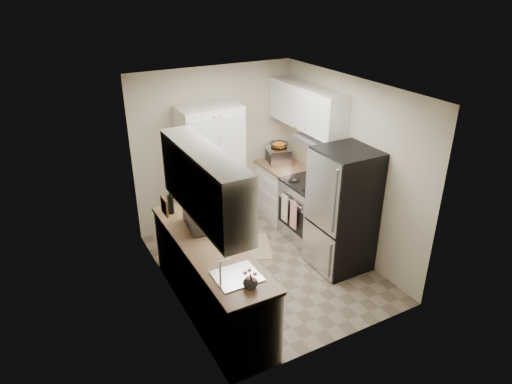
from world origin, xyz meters
TOP-DOWN VIEW (x-y plane):
  - ground at (0.00, 0.00)m, footprint 3.20×3.20m
  - room_shell at (-0.02, -0.01)m, footprint 2.64×3.24m
  - pantry_cabinet at (-0.20, 1.32)m, footprint 0.90×0.55m
  - base_cabinet_left at (-0.99, -0.43)m, footprint 0.60×2.30m
  - countertop_left at (-0.99, -0.43)m, footprint 0.63×2.33m
  - base_cabinet_right at (0.99, 1.19)m, footprint 0.60×0.80m
  - countertop_right at (0.99, 1.19)m, footprint 0.63×0.83m
  - electric_range at (0.97, 0.39)m, footprint 0.71×0.78m
  - refrigerator at (0.94, -0.41)m, footprint 0.70×0.72m
  - microwave at (-0.91, -0.03)m, footprint 0.40×0.54m
  - wine_bottle at (-1.13, 0.47)m, footprint 0.08×0.08m
  - flower_vase at (-0.95, -1.37)m, footprint 0.16×0.16m
  - cutting_board at (-0.81, 0.68)m, footprint 0.10×0.26m
  - toaster_oven at (0.96, 1.32)m, footprint 0.44×0.50m
  - fruit_basket at (0.98, 1.31)m, footprint 0.30×0.30m
  - kitchen_mat at (0.12, 0.54)m, footprint 0.69×0.84m

SIDE VIEW (x-z plane):
  - ground at x=0.00m, z-range 0.00..0.00m
  - kitchen_mat at x=0.12m, z-range 0.00..0.01m
  - base_cabinet_left at x=-0.99m, z-range 0.00..0.88m
  - base_cabinet_right at x=0.99m, z-range 0.00..0.88m
  - electric_range at x=0.97m, z-range -0.09..1.04m
  - refrigerator at x=0.94m, z-range 0.00..1.70m
  - countertop_left at x=-0.99m, z-range 0.88..0.92m
  - countertop_right at x=0.99m, z-range 0.88..0.92m
  - flower_vase at x=-0.95m, z-range 0.92..1.07m
  - pantry_cabinet at x=-0.20m, z-range 0.00..2.00m
  - toaster_oven at x=0.96m, z-range 0.92..1.17m
  - microwave at x=-0.91m, z-range 0.92..1.20m
  - wine_bottle at x=-1.13m, z-range 0.92..1.23m
  - cutting_board at x=-0.81m, z-range 0.92..1.25m
  - fruit_basket at x=0.98m, z-range 1.17..1.29m
  - room_shell at x=-0.02m, z-range 0.37..2.89m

